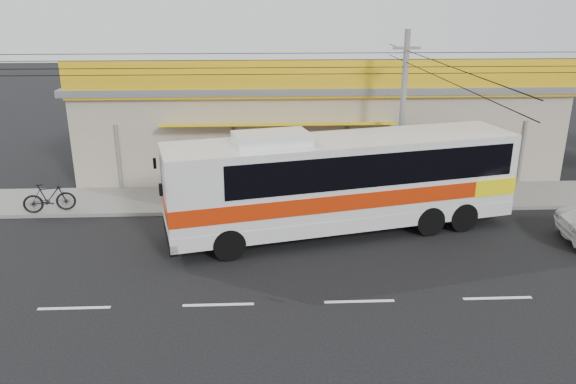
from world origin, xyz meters
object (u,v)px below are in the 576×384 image
(motorbike_dark, at_px, (49,198))
(utility_pole, at_px, (406,62))
(coach_bus, at_px, (348,177))
(motorbike_red, at_px, (242,180))

(motorbike_dark, distance_m, utility_pole, 14.89)
(coach_bus, xyz_separation_m, motorbike_dark, (-11.46, 2.09, -1.34))
(motorbike_dark, bearing_deg, motorbike_red, -88.02)
(utility_pole, bearing_deg, motorbike_dark, -177.13)
(coach_bus, bearing_deg, utility_pole, 34.35)
(coach_bus, relative_size, motorbike_red, 6.48)
(motorbike_red, distance_m, motorbike_dark, 7.79)
(motorbike_red, height_order, utility_pole, utility_pole)
(motorbike_red, bearing_deg, motorbike_dark, 119.28)
(motorbike_red, xyz_separation_m, utility_pole, (6.49, -1.41, 5.14))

